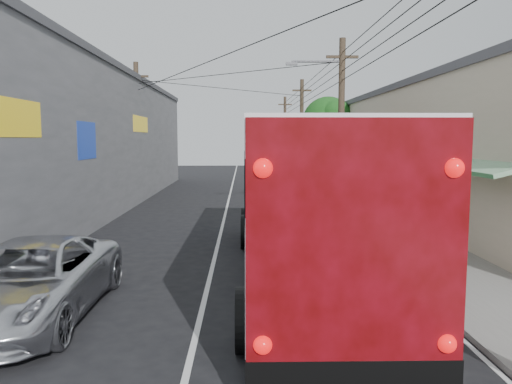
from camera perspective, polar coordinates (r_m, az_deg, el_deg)
ground at (r=9.77m, az=-6.87°, el=-15.92°), size 120.00×120.00×0.00m
sidewalk at (r=29.77m, az=9.42°, el=-0.93°), size 3.00×80.00×0.12m
building_right at (r=32.62m, az=16.64°, el=4.94°), size 7.09×40.00×6.25m
building_left at (r=28.60m, az=-20.72°, el=5.69°), size 7.20×36.00×7.25m
utility_poles at (r=29.43m, az=2.92°, el=7.00°), size 11.80×45.28×8.00m
street_tree at (r=35.56m, az=8.31°, el=7.66°), size 4.40×4.00×6.60m
coach_bus at (r=13.31m, az=4.92°, el=-0.82°), size 3.24×13.83×3.98m
jeepney at (r=11.30m, az=-24.46°, el=-9.20°), size 2.61×5.64×1.56m
parked_suv at (r=27.32m, az=4.67°, el=0.22°), size 3.21×6.28×1.74m
parked_car_mid at (r=34.99m, az=4.64°, el=1.17°), size 1.83×4.03×1.34m
parked_car_far at (r=38.12m, az=4.14°, el=1.55°), size 1.70×4.05×1.30m
pedestrian_near at (r=20.26m, az=11.42°, el=-1.99°), size 0.56×0.39×1.46m
pedestrian_far at (r=23.13m, az=12.59°, el=-0.80°), size 1.01×0.95×1.64m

